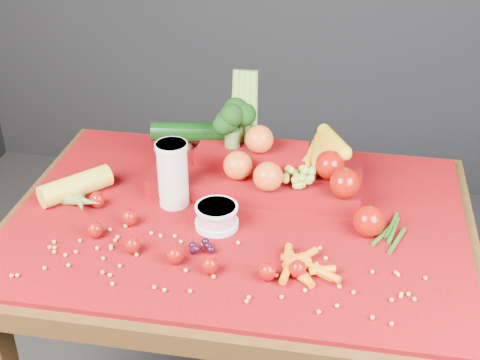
% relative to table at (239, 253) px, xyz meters
% --- Properties ---
extents(table, '(1.10, 0.80, 0.75)m').
position_rel_table_xyz_m(table, '(0.00, 0.00, 0.00)').
color(table, '#331E0B').
rests_on(table, ground).
extents(red_cloth, '(1.05, 0.75, 0.01)m').
position_rel_table_xyz_m(red_cloth, '(0.00, 0.00, 0.10)').
color(red_cloth, maroon).
rests_on(red_cloth, table).
extents(milk_glass, '(0.08, 0.08, 0.16)m').
position_rel_table_xyz_m(milk_glass, '(-0.16, 0.03, 0.19)').
color(milk_glass, beige).
rests_on(milk_glass, red_cloth).
extents(yogurt_bowl, '(0.10, 0.10, 0.05)m').
position_rel_table_xyz_m(yogurt_bowl, '(-0.04, -0.05, 0.14)').
color(yogurt_bowl, silver).
rests_on(yogurt_bowl, red_cloth).
extents(strawberry_scatter, '(0.54, 0.28, 0.04)m').
position_rel_table_xyz_m(strawberry_scatter, '(-0.12, -0.14, 0.13)').
color(strawberry_scatter, maroon).
rests_on(strawberry_scatter, red_cloth).
extents(dark_grape_cluster, '(0.06, 0.05, 0.03)m').
position_rel_table_xyz_m(dark_grape_cluster, '(-0.06, -0.15, 0.12)').
color(dark_grape_cluster, black).
rests_on(dark_grape_cluster, red_cloth).
extents(soybean_scatter, '(0.84, 0.24, 0.01)m').
position_rel_table_xyz_m(soybean_scatter, '(0.00, -0.20, 0.11)').
color(soybean_scatter, '#A88F48').
rests_on(soybean_scatter, red_cloth).
extents(corn_ear, '(0.25, 0.26, 0.06)m').
position_rel_table_xyz_m(corn_ear, '(-0.39, -0.01, 0.13)').
color(corn_ear, yellow).
rests_on(corn_ear, red_cloth).
extents(potato, '(0.11, 0.08, 0.08)m').
position_rel_table_xyz_m(potato, '(-0.22, 0.23, 0.14)').
color(potato, '#52311D').
rests_on(potato, red_cloth).
extents(baby_carrot_pile, '(0.17, 0.17, 0.03)m').
position_rel_table_xyz_m(baby_carrot_pile, '(0.18, -0.17, 0.12)').
color(baby_carrot_pile, orange).
rests_on(baby_carrot_pile, red_cloth).
extents(green_bean_pile, '(0.14, 0.12, 0.01)m').
position_rel_table_xyz_m(green_bean_pile, '(0.35, -0.01, 0.11)').
color(green_bean_pile, '#205914').
rests_on(green_bean_pile, red_cloth).
extents(produce_mound, '(0.61, 0.35, 0.27)m').
position_rel_table_xyz_m(produce_mound, '(0.04, 0.16, 0.17)').
color(produce_mound, maroon).
rests_on(produce_mound, red_cloth).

